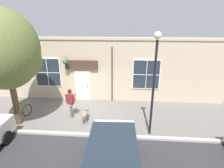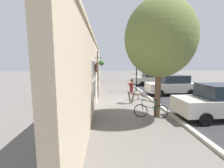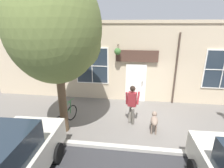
{
  "view_description": "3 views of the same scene",
  "coord_description": "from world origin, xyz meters",
  "px_view_note": "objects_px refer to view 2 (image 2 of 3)",
  "views": [
    {
      "loc": [
        9.04,
        2.3,
        5.28
      ],
      "look_at": [
        -1.22,
        1.51,
        1.57
      ],
      "focal_mm": 28.0,
      "sensor_mm": 36.0,
      "label": 1
    },
    {
      "loc": [
        -1.6,
        -10.86,
        2.79
      ],
      "look_at": [
        -0.97,
        1.27,
        1.1
      ],
      "focal_mm": 24.0,
      "sensor_mm": 36.0,
      "label": 2
    },
    {
      "loc": [
        7.02,
        -0.69,
        4.11
      ],
      "look_at": [
        -0.94,
        -1.75,
        1.36
      ],
      "focal_mm": 28.0,
      "sensor_mm": 36.0,
      "label": 3
    }
  ],
  "objects_px": {
    "dog_on_leash": "(135,94)",
    "parked_car_mid_block": "(172,85)",
    "pedestrian_walking": "(131,89)",
    "parked_car_nearest_curb": "(220,101)",
    "parked_car_far_end": "(151,78)",
    "street_lamp": "(137,59)",
    "leaning_bicycle": "(151,110)",
    "street_tree_by_curb": "(158,41)"
  },
  "relations": [
    {
      "from": "dog_on_leash",
      "to": "parked_car_mid_block",
      "type": "height_order",
      "value": "parked_car_mid_block"
    },
    {
      "from": "pedestrian_walking",
      "to": "parked_car_nearest_curb",
      "type": "distance_m",
      "value": 5.02
    },
    {
      "from": "pedestrian_walking",
      "to": "parked_car_far_end",
      "type": "xyz_separation_m",
      "value": [
        4.08,
        8.45,
        -0.17
      ]
    },
    {
      "from": "parked_car_nearest_curb",
      "to": "parked_car_far_end",
      "type": "relative_size",
      "value": 1.0
    },
    {
      "from": "dog_on_leash",
      "to": "street_lamp",
      "type": "height_order",
      "value": "street_lamp"
    },
    {
      "from": "leaning_bicycle",
      "to": "parked_car_nearest_curb",
      "type": "relative_size",
      "value": 0.39
    },
    {
      "from": "dog_on_leash",
      "to": "street_lamp",
      "type": "distance_m",
      "value": 4.45
    },
    {
      "from": "dog_on_leash",
      "to": "leaning_bicycle",
      "type": "distance_m",
      "value": 3.69
    },
    {
      "from": "dog_on_leash",
      "to": "street_tree_by_curb",
      "type": "relative_size",
      "value": 0.18
    },
    {
      "from": "pedestrian_walking",
      "to": "street_lamp",
      "type": "height_order",
      "value": "street_lamp"
    },
    {
      "from": "pedestrian_walking",
      "to": "street_lamp",
      "type": "xyz_separation_m",
      "value": [
        1.28,
        4.34,
        2.14
      ]
    },
    {
      "from": "street_tree_by_curb",
      "to": "leaning_bicycle",
      "type": "bearing_deg",
      "value": -149.8
    },
    {
      "from": "dog_on_leash",
      "to": "street_tree_by_curb",
      "type": "distance_m",
      "value": 4.92
    },
    {
      "from": "street_tree_by_curb",
      "to": "street_lamp",
      "type": "bearing_deg",
      "value": 86.22
    },
    {
      "from": "pedestrian_walking",
      "to": "parked_car_mid_block",
      "type": "xyz_separation_m",
      "value": [
        4.11,
        2.7,
        -0.17
      ]
    },
    {
      "from": "pedestrian_walking",
      "to": "parked_car_far_end",
      "type": "height_order",
      "value": "parked_car_far_end"
    },
    {
      "from": "pedestrian_walking",
      "to": "dog_on_leash",
      "type": "distance_m",
      "value": 1.16
    },
    {
      "from": "pedestrian_walking",
      "to": "dog_on_leash",
      "type": "bearing_deg",
      "value": 64.39
    },
    {
      "from": "dog_on_leash",
      "to": "street_tree_by_curb",
      "type": "bearing_deg",
      "value": -83.86
    },
    {
      "from": "pedestrian_walking",
      "to": "leaning_bicycle",
      "type": "relative_size",
      "value": 1.02
    },
    {
      "from": "street_tree_by_curb",
      "to": "parked_car_nearest_curb",
      "type": "height_order",
      "value": "street_tree_by_curb"
    },
    {
      "from": "dog_on_leash",
      "to": "street_lamp",
      "type": "xyz_separation_m",
      "value": [
        0.84,
        3.42,
        2.71
      ]
    },
    {
      "from": "street_tree_by_curb",
      "to": "parked_car_mid_block",
      "type": "height_order",
      "value": "street_tree_by_curb"
    },
    {
      "from": "parked_car_nearest_curb",
      "to": "parked_car_mid_block",
      "type": "distance_m",
      "value": 5.75
    },
    {
      "from": "dog_on_leash",
      "to": "parked_car_nearest_curb",
      "type": "distance_m",
      "value": 5.34
    },
    {
      "from": "dog_on_leash",
      "to": "parked_car_mid_block",
      "type": "distance_m",
      "value": 4.1
    },
    {
      "from": "parked_car_nearest_curb",
      "to": "parked_car_far_end",
      "type": "xyz_separation_m",
      "value": [
        0.1,
        11.5,
        0.0
      ]
    },
    {
      "from": "dog_on_leash",
      "to": "parked_car_far_end",
      "type": "relative_size",
      "value": 0.24
    },
    {
      "from": "leaning_bicycle",
      "to": "parked_car_mid_block",
      "type": "bearing_deg",
      "value": 56.68
    },
    {
      "from": "parked_car_nearest_curb",
      "to": "street_lamp",
      "type": "bearing_deg",
      "value": 110.14
    },
    {
      "from": "parked_car_mid_block",
      "to": "parked_car_far_end",
      "type": "distance_m",
      "value": 5.75
    },
    {
      "from": "parked_car_far_end",
      "to": "parked_car_mid_block",
      "type": "bearing_deg",
      "value": -89.72
    },
    {
      "from": "pedestrian_walking",
      "to": "street_tree_by_curb",
      "type": "height_order",
      "value": "street_tree_by_curb"
    },
    {
      "from": "street_tree_by_curb",
      "to": "parked_car_nearest_curb",
      "type": "distance_m",
      "value": 4.4
    },
    {
      "from": "pedestrian_walking",
      "to": "street_tree_by_curb",
      "type": "bearing_deg",
      "value": -72.53
    },
    {
      "from": "dog_on_leash",
      "to": "parked_car_mid_block",
      "type": "relative_size",
      "value": 0.24
    },
    {
      "from": "parked_car_nearest_curb",
      "to": "pedestrian_walking",
      "type": "bearing_deg",
      "value": 142.54
    },
    {
      "from": "leaning_bicycle",
      "to": "pedestrian_walking",
      "type": "bearing_deg",
      "value": 100.61
    },
    {
      "from": "street_tree_by_curb",
      "to": "parked_car_mid_block",
      "type": "xyz_separation_m",
      "value": [
        3.29,
        5.29,
        -3.03
      ]
    },
    {
      "from": "pedestrian_walking",
      "to": "street_tree_by_curb",
      "type": "xyz_separation_m",
      "value": [
        0.82,
        -2.59,
        2.85
      ]
    },
    {
      "from": "pedestrian_walking",
      "to": "street_lamp",
      "type": "relative_size",
      "value": 0.36
    },
    {
      "from": "parked_car_nearest_curb",
      "to": "parked_car_far_end",
      "type": "height_order",
      "value": "same"
    }
  ]
}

